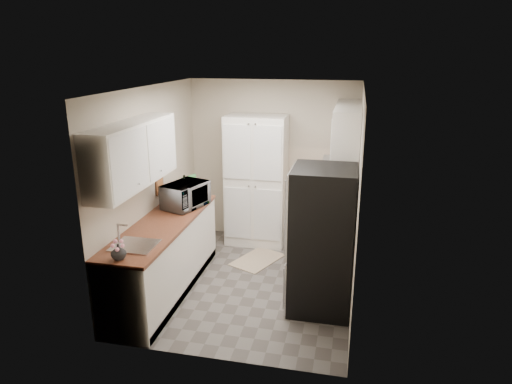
{
  "coord_description": "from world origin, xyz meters",
  "views": [
    {
      "loc": [
        1.22,
        -5.24,
        2.92
      ],
      "look_at": [
        0.05,
        0.15,
        1.2
      ],
      "focal_mm": 32.0,
      "sensor_mm": 36.0,
      "label": 1
    }
  ],
  "objects_px": {
    "electric_range": "(328,243)",
    "refrigerator": "(322,240)",
    "pantry_cabinet": "(256,181)",
    "toaster_oven": "(342,186)",
    "wine_bottle": "(185,189)",
    "microwave": "(185,195)"
  },
  "relations": [
    {
      "from": "electric_range",
      "to": "toaster_oven",
      "type": "relative_size",
      "value": 2.66
    },
    {
      "from": "microwave",
      "to": "toaster_oven",
      "type": "distance_m",
      "value": 2.25
    },
    {
      "from": "wine_bottle",
      "to": "toaster_oven",
      "type": "height_order",
      "value": "wine_bottle"
    },
    {
      "from": "pantry_cabinet",
      "to": "refrigerator",
      "type": "bearing_deg",
      "value": -56.54
    },
    {
      "from": "pantry_cabinet",
      "to": "electric_range",
      "type": "bearing_deg",
      "value": -38.22
    },
    {
      "from": "wine_bottle",
      "to": "toaster_oven",
      "type": "relative_size",
      "value": 0.8
    },
    {
      "from": "electric_range",
      "to": "toaster_oven",
      "type": "bearing_deg",
      "value": 81.75
    },
    {
      "from": "pantry_cabinet",
      "to": "refrigerator",
      "type": "xyz_separation_m",
      "value": [
        1.14,
        -1.73,
        -0.15
      ]
    },
    {
      "from": "microwave",
      "to": "toaster_oven",
      "type": "xyz_separation_m",
      "value": [
        2.0,
        1.02,
        -0.04
      ]
    },
    {
      "from": "microwave",
      "to": "refrigerator",
      "type": "bearing_deg",
      "value": -89.17
    },
    {
      "from": "refrigerator",
      "to": "wine_bottle",
      "type": "distance_m",
      "value": 2.12
    },
    {
      "from": "electric_range",
      "to": "refrigerator",
      "type": "height_order",
      "value": "refrigerator"
    },
    {
      "from": "wine_bottle",
      "to": "toaster_oven",
      "type": "bearing_deg",
      "value": 20.86
    },
    {
      "from": "toaster_oven",
      "to": "wine_bottle",
      "type": "bearing_deg",
      "value": -159.46
    },
    {
      "from": "pantry_cabinet",
      "to": "refrigerator",
      "type": "height_order",
      "value": "pantry_cabinet"
    },
    {
      "from": "pantry_cabinet",
      "to": "wine_bottle",
      "type": "height_order",
      "value": "pantry_cabinet"
    },
    {
      "from": "microwave",
      "to": "toaster_oven",
      "type": "relative_size",
      "value": 1.39
    },
    {
      "from": "refrigerator",
      "to": "toaster_oven",
      "type": "relative_size",
      "value": 4.0
    },
    {
      "from": "refrigerator",
      "to": "microwave",
      "type": "xyz_separation_m",
      "value": [
        -1.85,
        0.58,
        0.23
      ]
    },
    {
      "from": "microwave",
      "to": "wine_bottle",
      "type": "bearing_deg",
      "value": 41.12
    },
    {
      "from": "refrigerator",
      "to": "electric_range",
      "type": "bearing_deg",
      "value": 87.52
    },
    {
      "from": "electric_range",
      "to": "refrigerator",
      "type": "relative_size",
      "value": 0.66
    }
  ]
}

